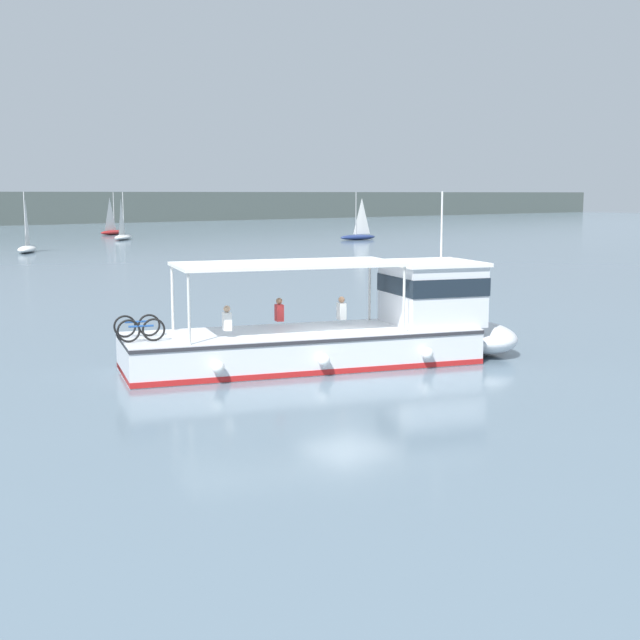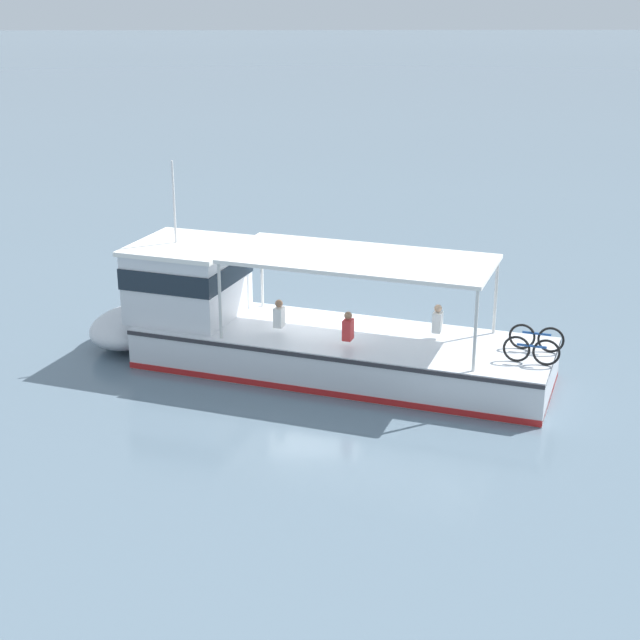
% 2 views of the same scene
% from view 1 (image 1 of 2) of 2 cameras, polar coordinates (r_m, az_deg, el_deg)
% --- Properties ---
extents(ground_plane, '(400.00, 400.00, 0.00)m').
position_cam_1_polar(ground_plane, '(26.20, 1.78, -3.27)').
color(ground_plane, slate).
extents(ferry_main, '(12.97, 7.41, 5.32)m').
position_cam_1_polar(ferry_main, '(27.10, 2.03, -0.70)').
color(ferry_main, silver).
rests_on(ferry_main, ground).
extents(sailboat_mid_channel, '(3.70, 4.83, 5.40)m').
position_cam_1_polar(sailboat_mid_channel, '(82.47, -18.67, 4.60)').
color(sailboat_mid_channel, white).
rests_on(sailboat_mid_channel, ground).
extents(sailboat_horizon_west, '(4.35, 4.42, 5.40)m').
position_cam_1_polar(sailboat_horizon_west, '(101.93, -12.79, 5.45)').
color(sailboat_horizon_west, white).
rests_on(sailboat_horizon_west, ground).
extents(sailboat_horizon_east, '(4.91, 3.45, 5.40)m').
position_cam_1_polar(sailboat_horizon_east, '(114.86, -13.44, 5.73)').
color(sailboat_horizon_east, maroon).
rests_on(sailboat_horizon_east, ground).
extents(sailboat_near_starboard, '(4.91, 1.86, 5.40)m').
position_cam_1_polar(sailboat_near_starboard, '(99.57, 2.53, 5.59)').
color(sailboat_near_starboard, navy).
rests_on(sailboat_near_starboard, ground).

